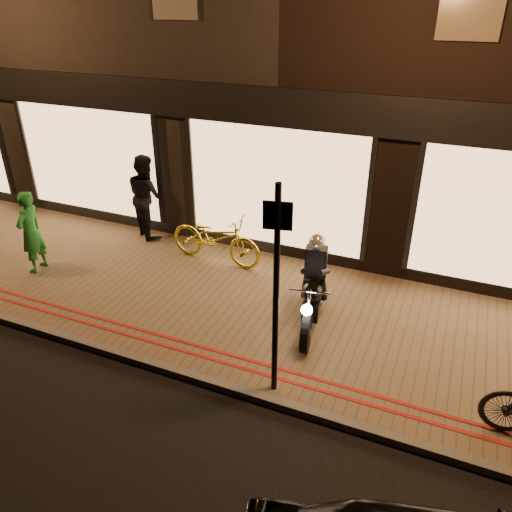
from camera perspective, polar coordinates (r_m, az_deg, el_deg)
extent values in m
plane|color=black|center=(7.61, -9.25, -13.53)|extent=(90.00, 90.00, 0.00)
cube|color=brown|center=(8.95, -2.57, -5.57)|extent=(50.00, 4.00, 0.12)
cube|color=#59544C|center=(7.60, -9.08, -12.97)|extent=(50.00, 0.14, 0.12)
cube|color=maroon|center=(7.82, -7.57, -10.90)|extent=(50.00, 0.06, 0.01)
cube|color=maroon|center=(7.95, -6.84, -10.09)|extent=(50.00, 0.06, 0.01)
cube|color=black|center=(16.58, -12.09, 24.79)|extent=(12.00, 10.00, 8.50)
cube|color=black|center=(9.44, 2.34, 16.63)|extent=(48.00, 0.12, 0.70)
cube|color=#EFB677|center=(12.12, -18.42, 10.29)|extent=(3.60, 0.06, 2.38)
cube|color=#EFB677|center=(9.85, 2.15, 7.80)|extent=(3.60, 0.06, 2.38)
cylinder|color=black|center=(7.67, 5.75, -8.64)|extent=(0.23, 0.65, 0.64)
cylinder|color=black|center=(8.75, 6.95, -3.68)|extent=(0.23, 0.65, 0.64)
cylinder|color=silver|center=(7.67, 5.75, -8.64)|extent=(0.16, 0.16, 0.14)
cylinder|color=silver|center=(8.75, 6.95, -3.68)|extent=(0.16, 0.16, 0.14)
cube|color=black|center=(8.20, 6.47, -5.34)|extent=(0.38, 0.73, 0.30)
ellipsoid|color=black|center=(7.93, 6.46, -4.03)|extent=(0.41, 0.55, 0.29)
cube|color=black|center=(8.30, 6.85, -2.50)|extent=(0.31, 0.58, 0.09)
cylinder|color=silver|center=(7.44, 6.14, -4.07)|extent=(0.60, 0.14, 0.03)
cylinder|color=silver|center=(7.54, 5.91, -6.59)|extent=(0.11, 0.33, 0.71)
sphere|color=white|center=(7.33, 5.82, -6.16)|extent=(0.20, 0.20, 0.17)
cylinder|color=silver|center=(8.63, 7.61, -4.50)|extent=(0.16, 0.55, 0.07)
cube|color=black|center=(8.01, 6.87, -0.80)|extent=(0.37, 0.28, 0.55)
sphere|color=silver|center=(7.77, 6.99, 1.65)|extent=(0.30, 0.30, 0.26)
cylinder|color=black|center=(7.73, 5.42, -1.58)|extent=(0.27, 0.60, 0.34)
cylinder|color=black|center=(7.71, 7.77, -1.84)|extent=(0.11, 0.60, 0.34)
cylinder|color=black|center=(8.21, 5.69, -3.58)|extent=(0.23, 0.29, 0.46)
cylinder|color=black|center=(8.19, 7.63, -3.80)|extent=(0.16, 0.28, 0.46)
cylinder|color=black|center=(6.26, 2.29, -4.67)|extent=(0.10, 0.10, 3.00)
cube|color=black|center=(5.75, 2.50, 4.62)|extent=(0.35, 0.11, 0.35)
imported|color=gold|center=(10.02, -4.64, 2.08)|extent=(2.03, 0.80, 1.05)
imported|color=#20782D|center=(10.48, -24.37, 2.51)|extent=(0.46, 0.64, 1.63)
imported|color=black|center=(11.27, -12.41, 6.72)|extent=(1.14, 1.08, 1.85)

